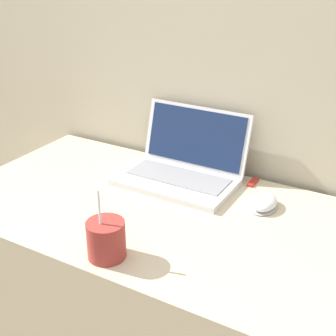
{
  "coord_description": "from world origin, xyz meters",
  "views": [
    {
      "loc": [
        0.6,
        -0.66,
        1.43
      ],
      "look_at": [
        -0.03,
        0.44,
        0.84
      ],
      "focal_mm": 50.0,
      "sensor_mm": 36.0,
      "label": 1
    }
  ],
  "objects_px": {
    "laptop": "(183,166)",
    "usb_stick": "(253,182)",
    "drink_cup": "(106,239)",
    "computer_mouse": "(264,203)"
  },
  "relations": [
    {
      "from": "drink_cup",
      "to": "computer_mouse",
      "type": "relative_size",
      "value": 1.61
    },
    {
      "from": "laptop",
      "to": "computer_mouse",
      "type": "xyz_separation_m",
      "value": [
        0.29,
        -0.05,
        -0.03
      ]
    },
    {
      "from": "laptop",
      "to": "drink_cup",
      "type": "bearing_deg",
      "value": -85.01
    },
    {
      "from": "laptop",
      "to": "usb_stick",
      "type": "height_order",
      "value": "laptop"
    },
    {
      "from": "drink_cup",
      "to": "usb_stick",
      "type": "relative_size",
      "value": 2.93
    },
    {
      "from": "laptop",
      "to": "usb_stick",
      "type": "bearing_deg",
      "value": 21.17
    },
    {
      "from": "computer_mouse",
      "to": "usb_stick",
      "type": "xyz_separation_m",
      "value": [
        -0.08,
        0.13,
        -0.01
      ]
    },
    {
      "from": "usb_stick",
      "to": "computer_mouse",
      "type": "bearing_deg",
      "value": -57.56
    },
    {
      "from": "drink_cup",
      "to": "usb_stick",
      "type": "bearing_deg",
      "value": 72.77
    },
    {
      "from": "computer_mouse",
      "to": "laptop",
      "type": "bearing_deg",
      "value": 170.52
    }
  ]
}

